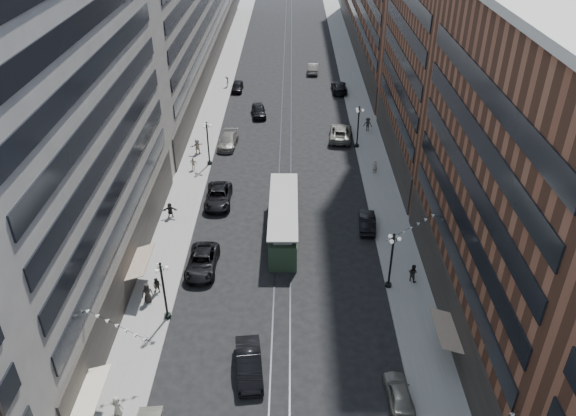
{
  "coord_description": "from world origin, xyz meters",
  "views": [
    {
      "loc": [
        0.75,
        -5.85,
        31.55
      ],
      "look_at": [
        0.47,
        37.01,
        5.0
      ],
      "focal_mm": 35.0,
      "sensor_mm": 36.0,
      "label": 1
    }
  ],
  "objects_px": {
    "car_7": "(218,196)",
    "pedestrian_5": "(170,210)",
    "car_14": "(313,68)",
    "pedestrian_7": "(413,273)",
    "car_11": "(340,133)",
    "pedestrian_8": "(375,167)",
    "car_4": "(399,393)",
    "pedestrian_2": "(157,286)",
    "pedestrian_9": "(368,124)",
    "pedestrian_extra_0": "(227,81)",
    "car_2": "(202,262)",
    "pedestrian_6": "(193,164)",
    "lamppost_sw_far": "(164,289)",
    "car_5": "(249,364)",
    "pedestrian_1": "(117,406)",
    "streetcar": "(283,220)",
    "pedestrian_extra_2": "(147,293)",
    "car_8": "(228,141)",
    "car_9": "(237,86)",
    "lamppost_se_far": "(391,259)",
    "car_13": "(259,111)",
    "car_12": "(339,87)",
    "pedestrian_extra_1": "(197,146)",
    "lamppost_se_mid": "(358,125)",
    "car_10": "(367,222)",
    "lamppost_sw_mid": "(208,142)"
  },
  "relations": [
    {
      "from": "car_2",
      "to": "car_13",
      "type": "distance_m",
      "value": 36.22
    },
    {
      "from": "car_7",
      "to": "car_12",
      "type": "height_order",
      "value": "car_7"
    },
    {
      "from": "pedestrian_6",
      "to": "pedestrian_9",
      "type": "xyz_separation_m",
      "value": [
        22.05,
        11.48,
        0.15
      ]
    },
    {
      "from": "pedestrian_5",
      "to": "pedestrian_7",
      "type": "xyz_separation_m",
      "value": [
        23.11,
        -10.21,
        0.03
      ]
    },
    {
      "from": "car_14",
      "to": "pedestrian_9",
      "type": "bearing_deg",
      "value": 108.13
    },
    {
      "from": "pedestrian_2",
      "to": "pedestrian_9",
      "type": "distance_m",
      "value": 40.35
    },
    {
      "from": "car_11",
      "to": "car_12",
      "type": "relative_size",
      "value": 1.1
    },
    {
      "from": "car_2",
      "to": "pedestrian_2",
      "type": "height_order",
      "value": "pedestrian_2"
    },
    {
      "from": "car_8",
      "to": "pedestrian_extra_0",
      "type": "height_order",
      "value": "pedestrian_extra_0"
    },
    {
      "from": "car_9",
      "to": "pedestrian_9",
      "type": "relative_size",
      "value": 2.29
    },
    {
      "from": "lamppost_se_far",
      "to": "car_14",
      "type": "relative_size",
      "value": 1.11
    },
    {
      "from": "car_14",
      "to": "pedestrian_5",
      "type": "relative_size",
      "value": 3.03
    },
    {
      "from": "pedestrian_6",
      "to": "lamppost_sw_mid",
      "type": "bearing_deg",
      "value": -131.54
    },
    {
      "from": "car_5",
      "to": "car_14",
      "type": "xyz_separation_m",
      "value": [
        6.74,
        67.83,
        -0.02
      ]
    },
    {
      "from": "car_7",
      "to": "pedestrian_5",
      "type": "height_order",
      "value": "pedestrian_5"
    },
    {
      "from": "car_12",
      "to": "car_14",
      "type": "relative_size",
      "value": 1.13
    },
    {
      "from": "pedestrian_extra_2",
      "to": "car_4",
      "type": "bearing_deg",
      "value": -48.0
    },
    {
      "from": "lamppost_se_far",
      "to": "car_13",
      "type": "height_order",
      "value": "lamppost_se_far"
    },
    {
      "from": "lamppost_se_far",
      "to": "pedestrian_7",
      "type": "relative_size",
      "value": 3.23
    },
    {
      "from": "pedestrian_1",
      "to": "car_7",
      "type": "xyz_separation_m",
      "value": [
        3.59,
        27.43,
        -0.13
      ]
    },
    {
      "from": "car_10",
      "to": "car_4",
      "type": "bearing_deg",
      "value": 93.54
    },
    {
      "from": "car_8",
      "to": "pedestrian_7",
      "type": "height_order",
      "value": "pedestrian_7"
    },
    {
      "from": "car_12",
      "to": "car_7",
      "type": "bearing_deg",
      "value": 64.89
    },
    {
      "from": "lamppost_sw_far",
      "to": "pedestrian_6",
      "type": "bearing_deg",
      "value": 93.84
    },
    {
      "from": "car_9",
      "to": "pedestrian_5",
      "type": "relative_size",
      "value": 2.61
    },
    {
      "from": "car_8",
      "to": "pedestrian_extra_1",
      "type": "xyz_separation_m",
      "value": [
        -3.61,
        -2.38,
        0.35
      ]
    },
    {
      "from": "pedestrian_extra_2",
      "to": "pedestrian_9",
      "type": "bearing_deg",
      "value": 36.65
    },
    {
      "from": "pedestrian_1",
      "to": "lamppost_sw_far",
      "type": "bearing_deg",
      "value": -80.6
    },
    {
      "from": "car_4",
      "to": "pedestrian_7",
      "type": "xyz_separation_m",
      "value": [
        3.23,
        12.78,
        0.31
      ]
    },
    {
      "from": "streetcar",
      "to": "pedestrian_9",
      "type": "xyz_separation_m",
      "value": [
        11.13,
        24.84,
        -0.51
      ]
    },
    {
      "from": "car_11",
      "to": "car_13",
      "type": "height_order",
      "value": "car_11"
    },
    {
      "from": "pedestrian_extra_0",
      "to": "pedestrian_2",
      "type": "bearing_deg",
      "value": 2.44
    },
    {
      "from": "lamppost_se_mid",
      "to": "car_10",
      "type": "xyz_separation_m",
      "value": [
        -0.8,
        -18.67,
        -2.36
      ]
    },
    {
      "from": "lamppost_se_far",
      "to": "car_8",
      "type": "height_order",
      "value": "lamppost_se_far"
    },
    {
      "from": "lamppost_sw_far",
      "to": "car_4",
      "type": "bearing_deg",
      "value": -24.68
    },
    {
      "from": "pedestrian_1",
      "to": "car_14",
      "type": "height_order",
      "value": "pedestrian_1"
    },
    {
      "from": "pedestrian_1",
      "to": "pedestrian_extra_0",
      "type": "bearing_deg",
      "value": -72.35
    },
    {
      "from": "car_11",
      "to": "pedestrian_extra_1",
      "type": "xyz_separation_m",
      "value": [
        -18.34,
        -4.84,
        0.26
      ]
    },
    {
      "from": "car_14",
      "to": "pedestrian_7",
      "type": "relative_size",
      "value": 2.92
    },
    {
      "from": "pedestrian_9",
      "to": "pedestrian_extra_0",
      "type": "height_order",
      "value": "pedestrian_9"
    },
    {
      "from": "pedestrian_extra_0",
      "to": "pedestrian_extra_2",
      "type": "bearing_deg",
      "value": 1.86
    },
    {
      "from": "lamppost_se_far",
      "to": "car_10",
      "type": "xyz_separation_m",
      "value": [
        -0.8,
        9.33,
        -2.36
      ]
    },
    {
      "from": "car_7",
      "to": "pedestrian_5",
      "type": "bearing_deg",
      "value": -147.82
    },
    {
      "from": "streetcar",
      "to": "pedestrian_2",
      "type": "bearing_deg",
      "value": -139.27
    },
    {
      "from": "car_5",
      "to": "car_14",
      "type": "relative_size",
      "value": 1.03
    },
    {
      "from": "lamppost_se_far",
      "to": "pedestrian_8",
      "type": "xyz_separation_m",
      "value": [
        1.38,
        20.77,
        -2.09
      ]
    },
    {
      "from": "car_11",
      "to": "pedestrian_8",
      "type": "height_order",
      "value": "pedestrian_8"
    },
    {
      "from": "lamppost_se_far",
      "to": "pedestrian_extra_0",
      "type": "relative_size",
      "value": 3.26
    },
    {
      "from": "pedestrian_6",
      "to": "lamppost_se_far",
      "type": "bearing_deg",
      "value": 141.28
    },
    {
      "from": "car_2",
      "to": "pedestrian_6",
      "type": "relative_size",
      "value": 3.66
    }
  ]
}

